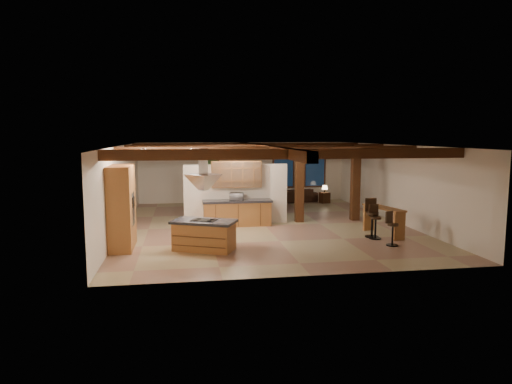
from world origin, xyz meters
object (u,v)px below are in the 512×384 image
(bar_counter, at_px, (383,216))
(kitchen_island, at_px, (204,235))
(sofa, at_px, (294,195))
(dining_table, at_px, (262,203))

(bar_counter, bearing_deg, kitchen_island, -170.05)
(sofa, bearing_deg, dining_table, 40.22)
(sofa, bearing_deg, bar_counter, 88.27)
(dining_table, bearing_deg, kitchen_island, -91.09)
(dining_table, height_order, bar_counter, bar_counter)
(kitchen_island, height_order, dining_table, kitchen_island)
(kitchen_island, distance_m, bar_counter, 5.98)
(kitchen_island, relative_size, dining_table, 1.05)
(dining_table, xyz_separation_m, bar_counter, (3.08, -5.30, 0.30))
(sofa, distance_m, bar_counter, 7.75)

